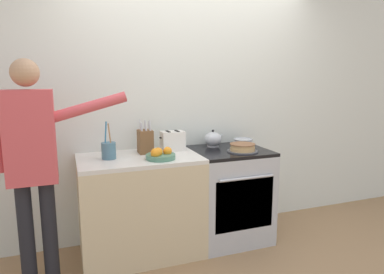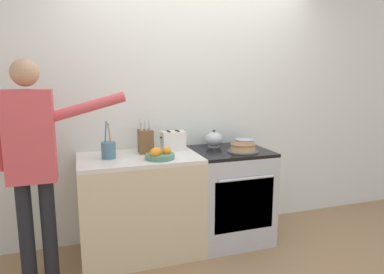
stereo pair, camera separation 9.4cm
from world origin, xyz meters
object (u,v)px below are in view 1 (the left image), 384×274
Objects in this scene: mixing_bowl at (243,142)px; knife_block at (145,141)px; layer_cake at (243,148)px; utensil_crock at (109,150)px; fruit_bowl at (160,155)px; tea_kettle at (213,139)px; toaster at (173,141)px; stove_range at (229,194)px; person_baker at (33,155)px.

mixing_bowl is 0.63× the size of knife_block.
utensil_crock reaches higher than layer_cake.
fruit_bowl is at bearing -164.11° from mixing_bowl.
knife_block is at bearing -174.89° from tea_kettle.
knife_block is 0.29m from fruit_bowl.
utensil_crock is 1.36× the size of toaster.
stove_range is 0.52× the size of person_baker.
fruit_bowl is at bearing -22.00° from utensil_crock.
tea_kettle is (-0.09, 0.19, 0.52)m from stove_range.
knife_block is at bearing 170.94° from stove_range.
knife_block is at bearing 103.30° from fruit_bowl.
fruit_bowl reaches higher than mixing_bowl.
fruit_bowl is (-0.64, -0.34, -0.04)m from tea_kettle.
tea_kettle is 1.08× the size of mixing_bowl.
utensil_crock is (-1.13, 0.01, 0.52)m from stove_range.
fruit_bowl is at bearing -178.36° from layer_cake.
knife_block is (-0.79, 0.13, 0.56)m from stove_range.
knife_block reaches higher than layer_cake.
utensil_crock is 0.19× the size of person_baker.
fruit_bowl is (-0.94, -0.27, -0.00)m from mixing_bowl.
knife_block is (-0.86, 0.25, 0.07)m from layer_cake.
mixing_bowl is at bearing 28.76° from stove_range.
layer_cake is 1.14× the size of fruit_bowl.
layer_cake reaches higher than stove_range.
stove_range is 0.50m from layer_cake.
tea_kettle is at bearing 28.07° from fruit_bowl.
fruit_bowl is (-0.72, -0.15, 0.48)m from stove_range.
toaster is at bearing 13.02° from utensil_crock.
person_baker is at bearing -159.12° from knife_block.
utensil_crock is 1.26× the size of fruit_bowl.
utensil_crock is at bearing 24.53° from person_baker.
knife_block reaches higher than stove_range.
stove_range is 2.83× the size of utensil_crock.
stove_range is 1.80m from person_baker.
stove_range is at bearing 11.72° from fruit_bowl.
person_baker reaches higher than layer_cake.
layer_cake is 0.90m from knife_block.
mixing_bowl is (0.14, 0.24, 0.00)m from layer_cake.
layer_cake is at bearing -63.25° from tea_kettle.
fruit_bowl is at bearing -168.28° from stove_range.
mixing_bowl is 0.11× the size of person_baker.
toaster is 1.23m from person_baker.
mixing_bowl is (0.30, -0.07, -0.04)m from tea_kettle.
utensil_crock is at bearing -161.75° from knife_block.
layer_cake is 0.36m from tea_kettle.
person_baker reaches higher than toaster.
layer_cake is 0.93× the size of knife_block.
layer_cake is (0.07, -0.13, 0.48)m from stove_range.
knife_block is 0.36m from utensil_crock.
toaster is 0.14× the size of person_baker.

